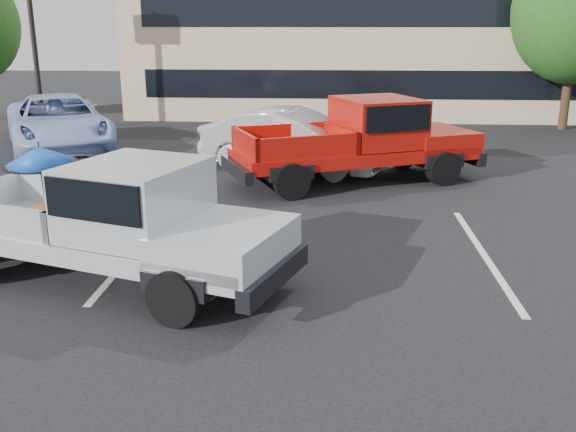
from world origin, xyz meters
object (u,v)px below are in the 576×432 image
object	(u,v)px
silver_pickup	(124,216)
silver_sedan	(294,141)
tree_back	(451,10)
blue_suv	(58,123)
red_pickup	(370,136)
tree_right	(576,11)

from	to	relation	value
silver_pickup	silver_sedan	bearing A→B (deg)	94.51
silver_pickup	tree_back	bearing A→B (deg)	89.04
silver_pickup	blue_suv	bearing A→B (deg)	136.51
red_pickup	blue_suv	distance (m)	10.01
red_pickup	silver_pickup	bearing A→B (deg)	-143.78
red_pickup	blue_suv	world-z (taller)	red_pickup
silver_sedan	blue_suv	xyz separation A→B (m)	(-7.43, 2.50, 0.03)
silver_pickup	blue_suv	size ratio (longest dim) A/B	1.00
tree_back	silver_pickup	bearing A→B (deg)	-110.19
tree_right	blue_suv	size ratio (longest dim) A/B	1.12
red_pickup	silver_sedan	xyz separation A→B (m)	(-1.93, 1.02, -0.31)
red_pickup	blue_suv	size ratio (longest dim) A/B	1.08
blue_suv	silver_pickup	bearing A→B (deg)	-90.73
tree_right	silver_sedan	bearing A→B (deg)	-141.26
tree_right	tree_back	bearing A→B (deg)	110.56
silver_pickup	silver_sedan	size ratio (longest dim) A/B	1.22
silver_pickup	red_pickup	size ratio (longest dim) A/B	0.92
tree_right	silver_pickup	distance (m)	19.73
tree_right	silver_sedan	size ratio (longest dim) A/B	1.38
silver_pickup	silver_sedan	xyz separation A→B (m)	(2.07, 7.89, -0.24)
blue_suv	tree_back	bearing A→B (deg)	15.23
blue_suv	red_pickup	bearing A→B (deg)	-48.64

